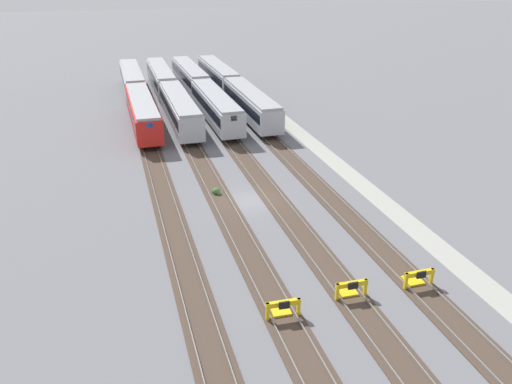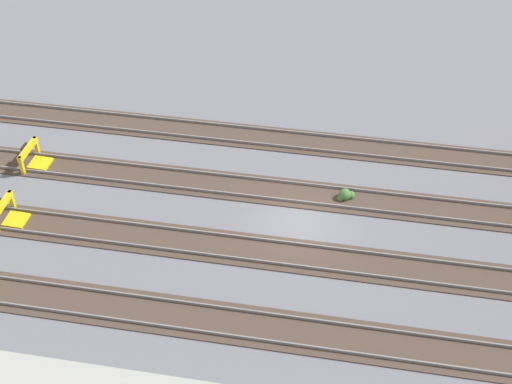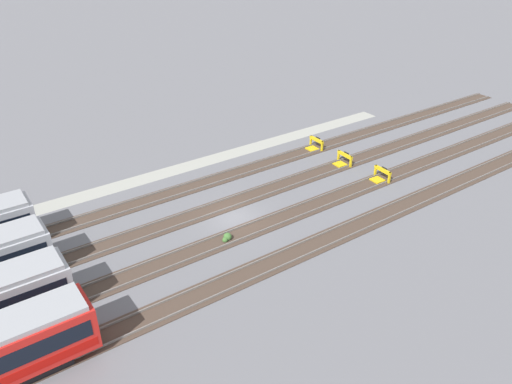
% 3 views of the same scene
% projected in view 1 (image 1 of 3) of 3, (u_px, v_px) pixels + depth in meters
% --- Properties ---
extents(ground_plane, '(400.00, 400.00, 0.00)m').
position_uv_depth(ground_plane, '(249.00, 201.00, 41.79)').
color(ground_plane, slate).
extents(service_walkway, '(54.00, 2.00, 0.01)m').
position_uv_depth(service_walkway, '(364.00, 186.00, 44.54)').
color(service_walkway, '#9E9E93').
rests_on(service_walkway, ground).
extents(rail_track_nearest, '(90.00, 2.23, 0.21)m').
position_uv_depth(rail_track_nearest, '(323.00, 191.00, 43.49)').
color(rail_track_nearest, '#47382D').
rests_on(rail_track_nearest, ground).
extents(rail_track_near_inner, '(90.00, 2.24, 0.21)m').
position_uv_depth(rail_track_near_inner, '(274.00, 197.00, 42.34)').
color(rail_track_near_inner, '#47382D').
rests_on(rail_track_near_inner, ground).
extents(rail_track_middle, '(90.00, 2.24, 0.21)m').
position_uv_depth(rail_track_middle, '(223.00, 204.00, 41.19)').
color(rail_track_middle, '#47382D').
rests_on(rail_track_middle, ground).
extents(rail_track_far_inner, '(90.00, 2.23, 0.21)m').
position_uv_depth(rail_track_far_inner, '(168.00, 211.00, 40.05)').
color(rail_track_far_inner, '#47382D').
rests_on(rail_track_far_inner, ground).
extents(subway_car_front_row_leftmost, '(18.01, 2.92, 3.70)m').
position_uv_depth(subway_car_front_row_leftmost, '(180.00, 109.00, 60.40)').
color(subway_car_front_row_leftmost, '#ADAFB7').
rests_on(subway_car_front_row_leftmost, ground).
extents(subway_car_front_row_left_inner, '(18.01, 2.93, 3.70)m').
position_uv_depth(subway_car_front_row_left_inner, '(161.00, 78.00, 77.02)').
color(subway_car_front_row_left_inner, '#ADAFB7').
rests_on(subway_car_front_row_left_inner, ground).
extents(subway_car_front_row_centre, '(18.04, 3.07, 3.70)m').
position_uv_depth(subway_car_front_row_centre, '(218.00, 75.00, 79.12)').
color(subway_car_front_row_centre, '#ADAFB7').
rests_on(subway_car_front_row_centre, ground).
extents(subway_car_front_row_right_inner, '(18.01, 2.87, 3.70)m').
position_uv_depth(subway_car_front_row_right_inner, '(132.00, 80.00, 75.68)').
color(subway_car_front_row_right_inner, '#ADAFB7').
rests_on(subway_car_front_row_right_inner, ground).
extents(subway_car_front_row_rightmost, '(18.02, 2.95, 3.70)m').
position_uv_depth(subway_car_front_row_rightmost, '(143.00, 112.00, 59.26)').
color(subway_car_front_row_rightmost, red).
rests_on(subway_car_front_row_rightmost, ground).
extents(subway_car_back_row_leftmost, '(18.01, 2.87, 3.70)m').
position_uv_depth(subway_car_back_row_leftmost, '(251.00, 104.00, 62.70)').
color(subway_car_back_row_leftmost, '#ADAFB7').
rests_on(subway_car_back_row_leftmost, ground).
extents(subway_car_back_row_centre, '(18.05, 3.18, 3.70)m').
position_uv_depth(subway_car_back_row_centre, '(190.00, 76.00, 78.23)').
color(subway_car_back_row_centre, '#ADAFB7').
rests_on(subway_car_back_row_centre, ground).
extents(subway_car_back_row_rightmost, '(18.03, 3.01, 3.70)m').
position_uv_depth(subway_car_back_row_rightmost, '(216.00, 107.00, 61.54)').
color(subway_car_back_row_rightmost, '#ADAFB7').
rests_on(subway_car_back_row_rightmost, ground).
extents(bumper_stop_nearest_track, '(1.34, 2.00, 1.22)m').
position_uv_depth(bumper_stop_nearest_track, '(416.00, 278.00, 30.71)').
color(bumper_stop_nearest_track, gold).
rests_on(bumper_stop_nearest_track, ground).
extents(bumper_stop_near_inner_track, '(1.36, 2.01, 1.22)m').
position_uv_depth(bumper_stop_near_inner_track, '(349.00, 288.00, 29.69)').
color(bumper_stop_near_inner_track, gold).
rests_on(bumper_stop_near_inner_track, ground).
extents(bumper_stop_middle_track, '(1.38, 2.01, 1.22)m').
position_uv_depth(bumper_stop_middle_track, '(282.00, 308.00, 28.04)').
color(bumper_stop_middle_track, gold).
rests_on(bumper_stop_middle_track, ground).
extents(weed_clump, '(0.92, 0.70, 0.64)m').
position_uv_depth(weed_clump, '(216.00, 192.00, 42.96)').
color(weed_clump, '#427033').
rests_on(weed_clump, ground).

